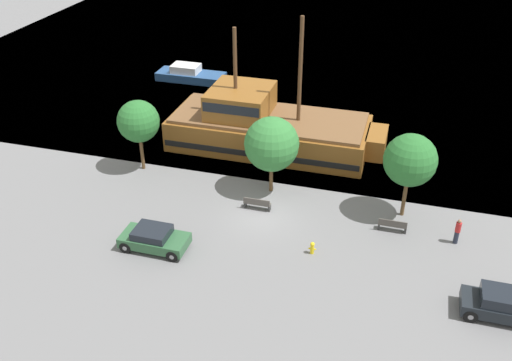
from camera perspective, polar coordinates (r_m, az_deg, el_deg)
ground_plane at (r=35.78m, az=0.69°, el=-3.47°), size 160.00×160.00×0.00m
water_surface at (r=75.64m, az=9.93°, el=15.02°), size 80.00×80.00×0.00m
pirate_ship at (r=43.10m, az=1.04°, el=5.37°), size 16.08×6.04×10.12m
moored_boat_dockside at (r=56.74m, az=-6.63°, el=10.48°), size 6.61×2.36×1.51m
parked_car_curb_front at (r=33.18m, az=-10.17°, el=-5.73°), size 3.86×1.91×1.32m
parked_car_curb_mid at (r=30.85m, az=23.48°, el=-11.36°), size 4.00×1.79×1.51m
fire_hydrant at (r=32.58m, az=5.65°, el=-6.68°), size 0.42×0.25×0.76m
bench_promenade_east at (r=36.06m, az=0.10°, el=-2.32°), size 1.71×0.45×0.85m
bench_promenade_west at (r=35.09m, az=13.49°, el=-4.36°), size 1.69×0.45×0.85m
pedestrian_walking_near at (r=34.96m, az=19.50°, el=-4.81°), size 0.32×0.32×1.63m
tree_row_east at (r=39.92m, az=-11.68°, el=5.81°), size 2.91×2.91×5.15m
tree_row_mideast at (r=36.53m, az=1.57°, el=3.65°), size 3.55×3.55×5.26m
tree_row_midwest at (r=34.99m, az=15.17°, el=1.97°), size 3.19×3.19×5.50m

